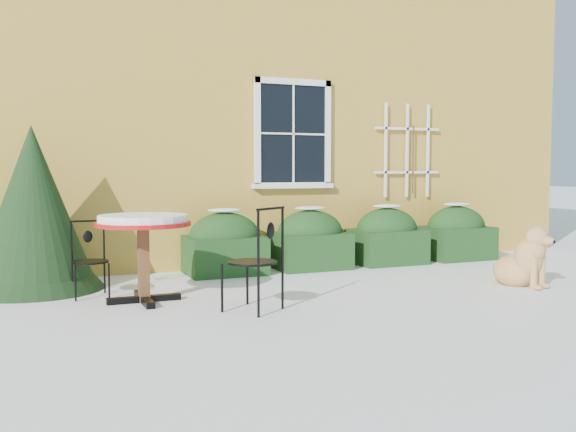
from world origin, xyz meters
name	(u,v)px	position (x,y,z in m)	size (l,w,h in m)	color
ground	(325,309)	(0.00, 0.00, 0.00)	(80.00, 80.00, 0.00)	white
house	(173,81)	(0.00, 7.00, 3.22)	(12.40, 8.40, 6.40)	gold
hedge_row	(350,239)	(1.65, 2.55, 0.40)	(4.95, 0.80, 0.91)	black
evergreen_shrub	(34,224)	(-2.75, 2.31, 0.79)	(1.63, 1.63, 1.97)	black
bistro_table	(143,230)	(-1.67, 1.07, 0.79)	(1.03, 1.03, 0.95)	black
patio_chair_near	(256,259)	(-0.69, 0.18, 0.53)	(0.66, 0.66, 1.07)	black
patio_chair_far	(90,259)	(-2.18, 1.62, 0.43)	(0.41, 0.41, 0.86)	black
dog	(524,261)	(2.81, 0.19, 0.31)	(0.62, 0.88, 0.78)	tan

